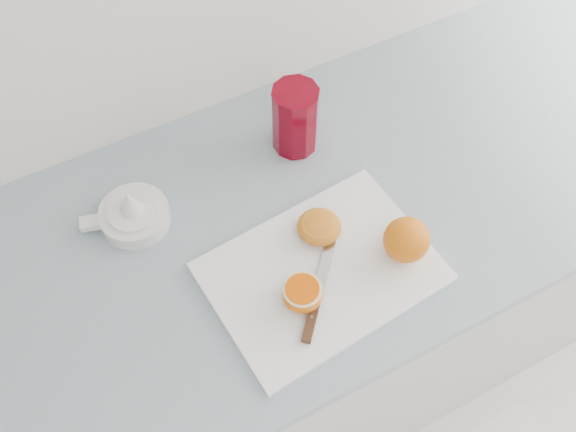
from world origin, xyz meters
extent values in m
cube|color=silver|center=(0.25, 1.70, 0.43)|extent=(2.42, 0.60, 0.86)
cube|color=#9CAAB6|center=(0.25, 1.70, 0.88)|extent=(2.48, 0.64, 0.03)
cube|color=white|center=(0.31, 1.57, 0.90)|extent=(0.39, 0.29, 0.01)
sphere|color=orange|center=(0.45, 1.54, 0.94)|extent=(0.08, 0.08, 0.08)
ellipsoid|color=orange|center=(0.26, 1.54, 0.92)|extent=(0.06, 0.06, 0.03)
cylinder|color=#FBE29B|center=(0.26, 1.54, 0.94)|extent=(0.06, 0.06, 0.00)
cylinder|color=#FF6E00|center=(0.26, 1.54, 0.94)|extent=(0.05, 0.05, 0.00)
ellipsoid|color=#C76C1A|center=(0.35, 1.64, 0.92)|extent=(0.08, 0.08, 0.03)
cylinder|color=gold|center=(0.35, 1.64, 0.93)|extent=(0.06, 0.06, 0.00)
cube|color=#453019|center=(0.26, 1.50, 0.91)|extent=(0.07, 0.07, 0.01)
cube|color=#B7B7BC|center=(0.32, 1.57, 0.91)|extent=(0.08, 0.09, 0.00)
cylinder|color=#B7B7BC|center=(0.26, 1.50, 0.91)|extent=(0.00, 0.00, 0.01)
cylinder|color=white|center=(0.08, 1.81, 0.91)|extent=(0.12, 0.12, 0.03)
cylinder|color=white|center=(0.08, 1.81, 0.92)|extent=(0.09, 0.09, 0.01)
cone|color=white|center=(0.08, 1.81, 0.95)|extent=(0.04, 0.04, 0.05)
cube|color=white|center=(0.01, 1.83, 0.91)|extent=(0.04, 0.04, 0.01)
ellipsoid|color=#D37600|center=(0.09, 1.80, 0.93)|extent=(0.01, 0.01, 0.00)
ellipsoid|color=#D37600|center=(0.07, 1.83, 0.93)|extent=(0.01, 0.01, 0.00)
ellipsoid|color=#D37600|center=(0.07, 1.80, 0.93)|extent=(0.01, 0.01, 0.00)
ellipsoid|color=#D37600|center=(0.09, 1.82, 0.93)|extent=(0.01, 0.01, 0.00)
cylinder|color=maroon|center=(0.41, 1.84, 0.96)|extent=(0.08, 0.08, 0.14)
cylinder|color=#D7470F|center=(0.41, 1.84, 0.91)|extent=(0.07, 0.07, 0.02)
cylinder|color=maroon|center=(0.41, 1.84, 1.03)|extent=(0.09, 0.09, 0.00)
camera|label=1|loc=(0.03, 1.16, 1.84)|focal=40.00mm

